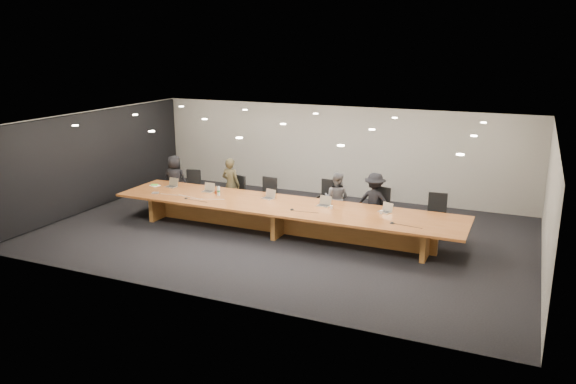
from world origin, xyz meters
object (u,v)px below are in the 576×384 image
water_bottle (219,191)px  mic_left (186,198)px  laptop_a (171,183)px  paper_cup_far (381,212)px  amber_mug (216,192)px  paper_cup_near (331,207)px  laptop_d (324,201)px  person_a (175,180)px  conference_table (283,213)px  chair_far_left (192,187)px  chair_mid_right (326,201)px  chair_mid_left (266,197)px  mic_center (292,209)px  mic_right (392,223)px  chair_right (377,209)px  laptop_c (268,194)px  chair_left (235,193)px  person_b (231,185)px  laptop_b (208,188)px  av_box (155,193)px  chair_far_right (436,216)px  person_c (337,198)px  laptop_e (385,208)px  person_d (375,201)px

water_bottle → mic_left: bearing=-134.7°
laptop_a → paper_cup_far: laptop_a is taller
amber_mug → paper_cup_far: size_ratio=1.19×
paper_cup_near → laptop_d: bearing=148.3°
person_a → paper_cup_far: (6.46, -0.92, 0.06)m
conference_table → chair_far_left: size_ratio=8.75×
conference_table → chair_mid_right: chair_mid_right is taller
chair_mid_left → mic_center: 2.06m
chair_far_left → mic_right: (6.40, -1.70, 0.25)m
chair_right → laptop_c: chair_right is taller
mic_right → paper_cup_near: bearing=162.9°
chair_left → person_a: 1.97m
person_b → laptop_b: size_ratio=5.08×
chair_mid_left → chair_mid_right: (1.71, 0.19, 0.03)m
laptop_c → paper_cup_near: size_ratio=3.49×
av_box → chair_mid_left: bearing=10.9°
chair_far_right → person_a: 7.58m
chair_far_left → person_c: bearing=-17.0°
chair_far_left → mic_left: 2.12m
chair_left → person_a: (-1.95, -0.12, 0.23)m
conference_table → chair_mid_left: (-1.04, 1.15, 0.02)m
laptop_c → laptop_e: size_ratio=1.07×
conference_table → person_b: person_b is taller
laptop_c → person_d: bearing=33.4°
person_d → paper_cup_near: size_ratio=16.80×
chair_mid_left → chair_left: bearing=-179.3°
water_bottle → av_box: water_bottle is taller
conference_table → chair_left: bearing=148.8°
laptop_c → mic_center: size_ratio=2.99×
chair_left → water_bottle: (0.15, -1.15, 0.36)m
person_c → paper_cup_far: bearing=146.2°
chair_far_left → laptop_c: (2.97, -0.99, 0.36)m
chair_far_left → mic_center: (3.93, -1.63, 0.25)m
amber_mug → laptop_a: bearing=175.0°
laptop_d → laptop_b: bearing=-172.7°
chair_mid_right → water_bottle: bearing=-151.1°
person_c → chair_left: bearing=0.8°
laptop_d → paper_cup_far: laptop_d is taller
person_d → mic_center: size_ratio=14.36×
paper_cup_far → mic_center: bearing=-165.7°
chair_mid_left → mic_center: (1.42, -1.47, 0.22)m
chair_far_right → chair_mid_left: bearing=178.3°
laptop_e → person_c: bearing=175.4°
laptop_d → laptop_a: bearing=-173.0°
chair_mid_right → mic_center: (-0.29, -1.66, 0.20)m
laptop_c → laptop_e: (3.07, 0.05, -0.01)m
person_b → paper_cup_far: (4.59, -0.94, 0.02)m
person_d → laptop_b: size_ratio=4.89×
person_a → person_c: bearing=169.0°
laptop_c → av_box: bearing=-151.6°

